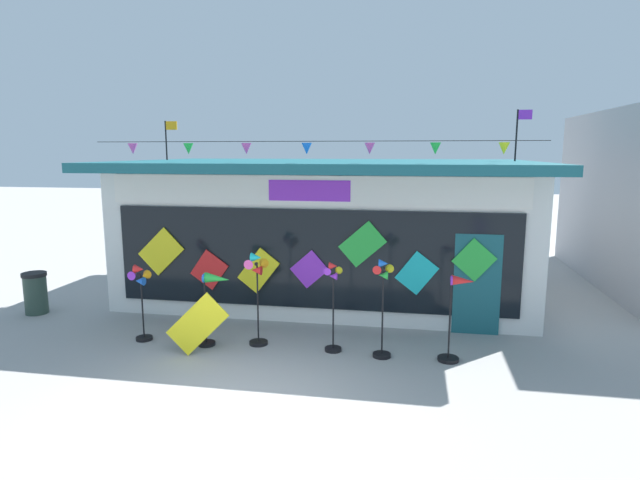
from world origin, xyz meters
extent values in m
plane|color=#9E9B99|center=(0.00, 0.00, 0.00)|extent=(80.00, 80.00, 0.00)
cube|color=silver|center=(0.37, 6.52, 1.57)|extent=(9.26, 5.34, 3.14)
cube|color=#195660|center=(0.37, 6.04, 3.24)|extent=(9.66, 6.30, 0.20)
cube|color=white|center=(0.37, 3.81, 2.79)|extent=(8.52, 0.08, 0.60)
cube|color=purple|center=(0.37, 3.78, 2.79)|extent=(1.67, 0.04, 0.42)
cube|color=black|center=(0.37, 3.82, 1.38)|extent=(8.33, 0.06, 2.06)
cube|color=#195660|center=(3.70, 3.81, 1.00)|extent=(0.90, 0.07, 2.00)
cube|color=yellow|center=(-2.88, 3.76, 1.44)|extent=(1.07, 0.03, 1.06)
cube|color=red|center=(-1.80, 3.76, 1.08)|extent=(0.87, 0.03, 0.88)
cube|color=yellow|center=(-0.71, 3.76, 1.11)|extent=(0.93, 0.03, 0.98)
cube|color=purple|center=(0.37, 3.76, 1.18)|extent=(0.82, 0.03, 0.81)
cube|color=green|center=(1.46, 3.76, 1.74)|extent=(0.98, 0.03, 0.96)
cube|color=#19B7BC|center=(2.54, 3.76, 1.19)|extent=(0.87, 0.03, 0.89)
cube|color=green|center=(3.62, 3.76, 1.50)|extent=(0.86, 0.03, 0.86)
cylinder|color=black|center=(0.37, 3.55, 3.76)|extent=(8.89, 0.01, 0.01)
cone|color=#EA4CA3|center=(-3.28, 3.55, 3.62)|extent=(0.20, 0.20, 0.22)
cone|color=green|center=(-2.06, 3.55, 3.62)|extent=(0.20, 0.20, 0.22)
cone|color=#EA4CA3|center=(-0.85, 3.55, 3.62)|extent=(0.20, 0.20, 0.22)
cone|color=blue|center=(0.37, 3.55, 3.62)|extent=(0.20, 0.20, 0.22)
cone|color=#EA4CA3|center=(1.59, 3.55, 3.62)|extent=(0.20, 0.20, 0.22)
cone|color=green|center=(2.80, 3.55, 3.62)|extent=(0.20, 0.20, 0.22)
cone|color=yellow|center=(4.02, 3.55, 3.62)|extent=(0.20, 0.20, 0.22)
cylinder|color=black|center=(-4.01, 6.52, 3.85)|extent=(0.04, 0.04, 1.01)
cube|color=orange|center=(-3.85, 6.52, 4.23)|extent=(0.32, 0.02, 0.22)
cylinder|color=black|center=(4.75, 6.52, 3.93)|extent=(0.04, 0.04, 1.18)
cube|color=purple|center=(4.91, 6.52, 4.40)|extent=(0.32, 0.02, 0.22)
cylinder|color=black|center=(-2.58, 2.32, 0.03)|extent=(0.31, 0.31, 0.06)
cylinder|color=black|center=(-2.58, 2.32, 0.64)|extent=(0.03, 0.03, 1.28)
cylinder|color=black|center=(-2.58, 2.28, 1.28)|extent=(0.06, 0.04, 0.06)
cone|color=orange|center=(-2.46, 2.28, 1.28)|extent=(0.17, 0.18, 0.17)
cone|color=red|center=(-2.58, 2.28, 1.40)|extent=(0.18, 0.17, 0.17)
cone|color=purple|center=(-2.69, 2.28, 1.28)|extent=(0.17, 0.18, 0.17)
cone|color=blue|center=(-2.58, 2.28, 1.17)|extent=(0.18, 0.17, 0.17)
cylinder|color=black|center=(-1.29, 2.27, 0.03)|extent=(0.32, 0.32, 0.06)
cylinder|color=black|center=(-1.29, 2.27, 0.64)|extent=(0.03, 0.03, 1.28)
cone|color=green|center=(-1.03, 2.27, 1.28)|extent=(0.54, 0.29, 0.19)
cylinder|color=blue|center=(-1.29, 2.27, 1.28)|extent=(0.03, 0.16, 0.16)
cylinder|color=black|center=(-0.35, 2.48, 0.03)|extent=(0.35, 0.35, 0.06)
cylinder|color=black|center=(-0.35, 2.48, 0.77)|extent=(0.03, 0.03, 1.55)
cylinder|color=black|center=(-0.35, 2.44, 1.55)|extent=(0.06, 0.04, 0.06)
cone|color=orange|center=(-0.23, 2.44, 1.55)|extent=(0.17, 0.19, 0.17)
cone|color=#19B7BC|center=(-0.35, 2.44, 1.67)|extent=(0.19, 0.17, 0.17)
cone|color=#EA4CA3|center=(-0.47, 2.44, 1.55)|extent=(0.17, 0.19, 0.17)
cone|color=red|center=(-0.35, 2.44, 1.43)|extent=(0.19, 0.17, 0.17)
cylinder|color=black|center=(1.08, 2.41, 0.03)|extent=(0.31, 0.31, 0.06)
cylinder|color=black|center=(1.08, 2.41, 0.75)|extent=(0.03, 0.03, 1.49)
cylinder|color=black|center=(1.08, 2.37, 1.49)|extent=(0.06, 0.04, 0.06)
cone|color=yellow|center=(1.17, 2.37, 1.49)|extent=(0.13, 0.14, 0.13)
cone|color=red|center=(1.08, 2.37, 1.58)|extent=(0.14, 0.13, 0.13)
cone|color=purple|center=(0.99, 2.37, 1.49)|extent=(0.13, 0.14, 0.13)
cone|color=purple|center=(1.08, 2.37, 1.40)|extent=(0.14, 0.13, 0.13)
cylinder|color=black|center=(1.96, 2.28, 0.03)|extent=(0.32, 0.32, 0.06)
cylinder|color=black|center=(1.96, 2.28, 0.79)|extent=(0.03, 0.03, 1.59)
cylinder|color=black|center=(1.96, 2.24, 1.59)|extent=(0.06, 0.04, 0.06)
cone|color=yellow|center=(2.07, 2.24, 1.59)|extent=(0.15, 0.16, 0.15)
cone|color=blue|center=(1.96, 2.24, 1.69)|extent=(0.16, 0.15, 0.15)
cone|color=red|center=(1.86, 2.24, 1.59)|extent=(0.15, 0.16, 0.15)
cone|color=green|center=(1.96, 2.24, 1.48)|extent=(0.16, 0.15, 0.15)
cylinder|color=black|center=(3.10, 2.31, 0.03)|extent=(0.37, 0.37, 0.06)
cylinder|color=black|center=(3.10, 2.31, 0.71)|extent=(0.03, 0.03, 1.43)
cone|color=red|center=(3.29, 2.31, 1.43)|extent=(0.39, 0.23, 0.18)
cylinder|color=purple|center=(3.10, 2.31, 1.43)|extent=(0.03, 0.16, 0.16)
cylinder|color=#2D4238|center=(-5.77, 3.44, 0.42)|extent=(0.48, 0.48, 0.85)
cylinder|color=black|center=(-5.77, 3.44, 0.89)|extent=(0.52, 0.52, 0.08)
cube|color=yellow|center=(-1.25, 1.81, 0.57)|extent=(1.13, 0.19, 1.13)
camera|label=1|loc=(2.44, -6.49, 3.57)|focal=29.34mm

